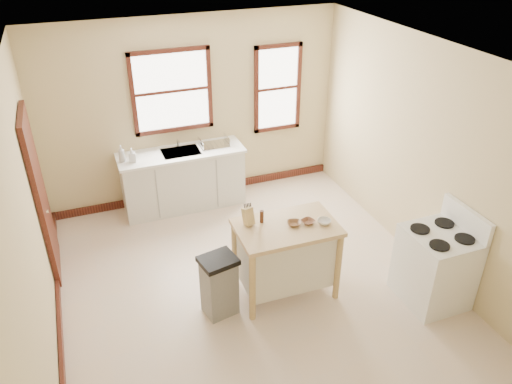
% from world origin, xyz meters
% --- Properties ---
extents(floor, '(5.00, 5.00, 0.00)m').
position_xyz_m(floor, '(0.00, 0.00, 0.00)').
color(floor, beige).
rests_on(floor, ground).
extents(ceiling, '(5.00, 5.00, 0.00)m').
position_xyz_m(ceiling, '(0.00, 0.00, 2.80)').
color(ceiling, white).
rests_on(ceiling, ground).
extents(wall_back, '(4.50, 0.04, 2.80)m').
position_xyz_m(wall_back, '(0.00, 2.50, 1.40)').
color(wall_back, '#D0BB89').
rests_on(wall_back, ground).
extents(wall_left, '(0.04, 5.00, 2.80)m').
position_xyz_m(wall_left, '(-2.25, 0.00, 1.40)').
color(wall_left, '#D0BB89').
rests_on(wall_left, ground).
extents(wall_right, '(0.04, 5.00, 2.80)m').
position_xyz_m(wall_right, '(2.25, 0.00, 1.40)').
color(wall_right, '#D0BB89').
rests_on(wall_right, ground).
extents(window_main, '(1.17, 0.06, 1.22)m').
position_xyz_m(window_main, '(-0.30, 2.48, 1.75)').
color(window_main, '#34140E').
rests_on(window_main, wall_back).
extents(window_side, '(0.77, 0.06, 1.37)m').
position_xyz_m(window_side, '(1.35, 2.48, 1.60)').
color(window_side, '#34140E').
rests_on(window_side, wall_back).
extents(door_left, '(0.06, 0.90, 2.10)m').
position_xyz_m(door_left, '(-2.21, 1.30, 1.05)').
color(door_left, '#34140E').
rests_on(door_left, ground).
extents(baseboard_back, '(4.50, 0.04, 0.12)m').
position_xyz_m(baseboard_back, '(0.00, 2.47, 0.06)').
color(baseboard_back, '#34140E').
rests_on(baseboard_back, ground).
extents(baseboard_left, '(0.04, 5.00, 0.12)m').
position_xyz_m(baseboard_left, '(-2.22, 0.00, 0.06)').
color(baseboard_left, '#34140E').
rests_on(baseboard_left, ground).
extents(sink_counter, '(1.86, 0.62, 0.92)m').
position_xyz_m(sink_counter, '(-0.30, 2.20, 0.46)').
color(sink_counter, silver).
rests_on(sink_counter, ground).
extents(faucet, '(0.03, 0.03, 0.22)m').
position_xyz_m(faucet, '(-0.30, 2.38, 1.03)').
color(faucet, silver).
rests_on(faucet, sink_counter).
extents(soap_bottle_a, '(0.11, 0.11, 0.24)m').
position_xyz_m(soap_bottle_a, '(-1.15, 2.17, 1.04)').
color(soap_bottle_a, '#B2B2B2').
rests_on(soap_bottle_a, sink_counter).
extents(soap_bottle_b, '(0.11, 0.11, 0.21)m').
position_xyz_m(soap_bottle_b, '(-1.01, 2.11, 1.02)').
color(soap_bottle_b, '#B2B2B2').
rests_on(soap_bottle_b, sink_counter).
extents(dish_rack, '(0.47, 0.38, 0.11)m').
position_xyz_m(dish_rack, '(0.22, 2.23, 0.97)').
color(dish_rack, silver).
rests_on(dish_rack, sink_counter).
extents(kitchen_island, '(1.16, 0.75, 0.94)m').
position_xyz_m(kitchen_island, '(0.35, -0.18, 0.47)').
color(kitchen_island, '#ECB88B').
rests_on(kitchen_island, ground).
extents(knife_block, '(0.12, 0.12, 0.20)m').
position_xyz_m(knife_block, '(-0.04, 0.01, 1.04)').
color(knife_block, tan).
rests_on(knife_block, kitchen_island).
extents(pepper_grinder, '(0.06, 0.06, 0.15)m').
position_xyz_m(pepper_grinder, '(0.11, -0.01, 1.02)').
color(pepper_grinder, '#422112').
rests_on(pepper_grinder, kitchen_island).
extents(bowl_a, '(0.19, 0.19, 0.04)m').
position_xyz_m(bowl_a, '(0.43, -0.19, 0.96)').
color(bowl_a, brown).
rests_on(bowl_a, kitchen_island).
extents(bowl_b, '(0.19, 0.19, 0.04)m').
position_xyz_m(bowl_b, '(0.60, -0.21, 0.96)').
color(bowl_b, brown).
rests_on(bowl_b, kitchen_island).
extents(bowl_c, '(0.16, 0.16, 0.05)m').
position_xyz_m(bowl_c, '(0.76, -0.29, 0.96)').
color(bowl_c, silver).
rests_on(bowl_c, kitchen_island).
extents(trash_bin, '(0.45, 0.40, 0.76)m').
position_xyz_m(trash_bin, '(-0.49, -0.25, 0.38)').
color(trash_bin, gray).
rests_on(trash_bin, ground).
extents(gas_stove, '(0.73, 0.74, 1.18)m').
position_xyz_m(gas_stove, '(1.91, -0.90, 0.59)').
color(gas_stove, white).
rests_on(gas_stove, ground).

